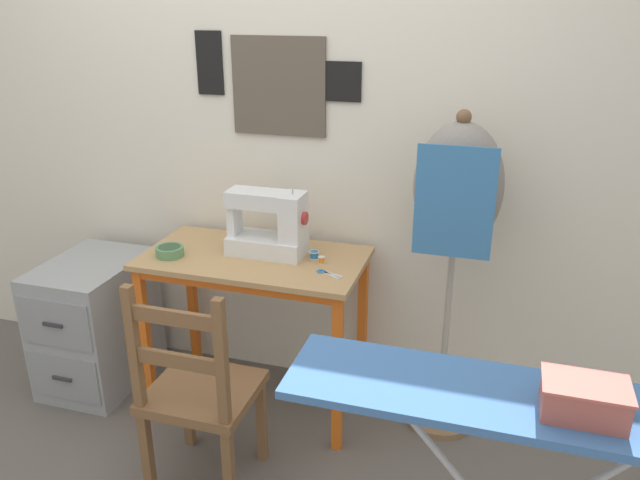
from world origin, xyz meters
The scene contains 13 objects.
ground_plane centered at (0.00, 0.00, 0.00)m, with size 14.00×14.00×0.00m, color #5B5651.
wall_back centered at (0.00, 0.59, 1.28)m, with size 10.00×0.07×2.55m.
sewing_table centered at (0.00, 0.25, 0.65)m, with size 0.98×0.53×0.76m.
sewing_machine centered at (0.07, 0.31, 0.89)m, with size 0.35×0.17×0.31m.
fabric_bowl centered at (-0.35, 0.16, 0.78)m, with size 0.12×0.12×0.04m.
scissors centered at (0.36, 0.17, 0.76)m, with size 0.12×0.08×0.01m.
thread_spool_near_machine centered at (0.26, 0.31, 0.77)m, with size 0.04×0.04×0.03m.
thread_spool_mid_table centered at (0.31, 0.27, 0.77)m, with size 0.03×0.03×0.03m.
wooden_chair centered at (0.00, -0.31, 0.42)m, with size 0.40×0.38×0.90m.
filing_cabinet centered at (-0.83, 0.20, 0.32)m, with size 0.41×0.58×0.64m.
dress_form centered at (0.85, 0.37, 1.04)m, with size 0.36×0.32×1.42m.
ironing_board centered at (1.12, -0.66, 0.82)m, with size 1.22×0.31×0.88m.
storage_box centered at (1.26, -0.69, 0.92)m, with size 0.20×0.14×0.09m.
Camera 1 is at (1.02, -2.08, 1.82)m, focal length 35.00 mm.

